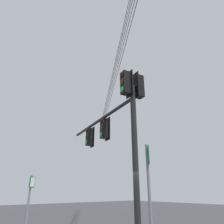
# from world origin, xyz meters

# --- Properties ---
(signal_mast_assembly) EXTENTS (6.16, 1.67, 6.18)m
(signal_mast_assembly) POSITION_xyz_m (-0.43, 0.07, 4.43)
(signal_mast_assembly) COLOR black
(signal_mast_assembly) RESTS_ON ground
(route_sign_primary) EXTENTS (0.25, 0.28, 2.99)m
(route_sign_primary) POSITION_xyz_m (2.38, -1.28, 1.82)
(route_sign_primary) COLOR slate
(route_sign_primary) RESTS_ON ground
(route_sign_secondary) EXTENTS (0.22, 0.25, 2.46)m
(route_sign_secondary) POSITION_xyz_m (-1.98, -2.48, 1.48)
(route_sign_secondary) COLOR slate
(route_sign_secondary) RESTS_ON ground
(overhead_wire_span) EXTENTS (24.01, 15.27, 1.97)m
(overhead_wire_span) POSITION_xyz_m (-0.20, 0.51, 9.22)
(overhead_wire_span) COLOR black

